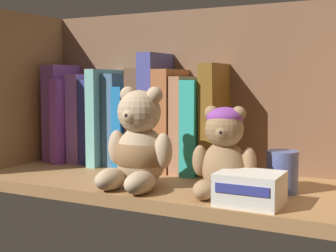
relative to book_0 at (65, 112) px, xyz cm
name	(u,v)px	position (x,y,z in cm)	size (l,w,h in cm)	color
shelf_board	(172,186)	(30.72, -9.71, -11.09)	(67.83, 26.41, 2.00)	#9E7042
shelf_back_panel	(204,94)	(30.72, 4.10, 4.16)	(70.23, 1.20, 32.51)	brown
shelf_side_panel_left	(18,94)	(-3.99, -9.71, 4.16)	(1.60, 28.81, 32.51)	#9E7042
book_0	(65,112)	(0.00, 0.00, 0.00)	(3.39, 11.30, 20.18)	#844D9D
book_1	(76,120)	(2.88, 0.00, -1.45)	(1.84, 14.58, 17.29)	purple
book_2	(86,118)	(5.57, 0.00, -0.99)	(3.01, 10.07, 18.20)	#9D65B7
book_3	(99,121)	(8.77, 0.00, -1.54)	(2.84, 10.23, 17.11)	navy
book_4	(110,117)	(11.50, 0.00, -0.52)	(2.09, 13.76, 19.14)	#73BDB4
book_5	(120,119)	(14.10, 0.00, -0.95)	(2.57, 9.75, 18.29)	#42678A
book_6	(131,126)	(16.71, 0.00, -2.21)	(2.11, 11.42, 15.76)	blue
book_7	(144,118)	(19.62, 0.00, -0.46)	(3.18, 9.60, 19.26)	brown
book_8	(159,111)	(22.96, 0.00, 0.94)	(2.96, 12.02, 22.06)	#45499A
book_9	(174,120)	(26.29, 0.00, -0.59)	(3.16, 12.86, 18.99)	#A75E35
book_10	(188,124)	(29.18, 0.00, -1.26)	(2.08, 12.34, 17.66)	#AE7555
book_11	(201,126)	(31.92, 0.00, -1.58)	(2.88, 13.33, 17.03)	teal
book_12	(217,119)	(35.01, 0.00, -0.13)	(2.75, 11.41, 19.93)	brown
teddy_bear_larger	(139,148)	(28.15, -16.34, -3.81)	(11.63, 12.13, 15.98)	tan
teddy_bear_smaller	(224,153)	(42.11, -15.52, -3.83)	(9.80, 10.20, 13.21)	#93704C
pillar_candle	(282,171)	(49.33, -9.48, -6.92)	(4.81, 4.81, 6.35)	#4C5B99
small_product_box	(250,188)	(47.15, -18.75, -7.85)	(8.62, 7.33, 4.47)	silver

